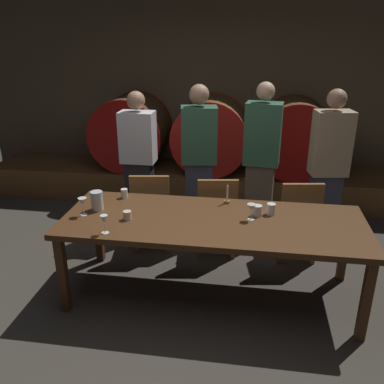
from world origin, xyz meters
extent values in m
plane|color=#3F3A33|center=(0.00, 0.00, 0.00)|extent=(8.91, 8.91, 0.00)
cube|color=brown|center=(0.00, 2.98, 1.36)|extent=(6.86, 0.24, 2.73)
cube|color=brown|center=(0.00, 2.43, 0.21)|extent=(6.17, 0.90, 0.41)
cylinder|color=#513319|center=(-1.09, 2.43, 0.91)|extent=(0.99, 0.76, 0.99)
cylinder|color=maroon|center=(-1.09, 2.04, 0.91)|extent=(1.00, 0.03, 1.00)
cylinder|color=maroon|center=(-1.09, 2.83, 0.91)|extent=(1.00, 0.03, 1.00)
cylinder|color=#2D2D33|center=(-1.09, 2.43, 0.91)|extent=(0.99, 0.04, 0.99)
cylinder|color=brown|center=(0.03, 2.43, 0.91)|extent=(0.99, 0.76, 0.99)
cylinder|color=#B21C16|center=(0.03, 2.04, 0.91)|extent=(1.00, 0.03, 1.00)
cylinder|color=#B21C16|center=(0.03, 2.83, 0.91)|extent=(1.00, 0.03, 1.00)
cylinder|color=#2D2D33|center=(0.03, 2.43, 0.91)|extent=(0.99, 0.04, 0.99)
cylinder|color=brown|center=(1.14, 2.43, 0.91)|extent=(0.99, 0.76, 0.99)
cylinder|color=maroon|center=(1.14, 2.04, 0.91)|extent=(1.00, 0.03, 1.00)
cylinder|color=maroon|center=(1.14, 2.83, 0.91)|extent=(1.00, 0.03, 1.00)
cylinder|color=#2D2D33|center=(1.14, 2.43, 0.91)|extent=(0.99, 0.04, 0.99)
cube|color=#4C2D16|center=(0.28, 0.12, 0.72)|extent=(2.56, 0.95, 0.05)
cube|color=#4C2D16|center=(-0.92, -0.30, 0.35)|extent=(0.07, 0.07, 0.70)
cube|color=#4C2D16|center=(1.49, -0.30, 0.35)|extent=(0.07, 0.07, 0.70)
cube|color=#4C2D16|center=(-0.92, 0.54, 0.35)|extent=(0.07, 0.07, 0.70)
cube|color=#4C2D16|center=(1.49, 0.54, 0.35)|extent=(0.07, 0.07, 0.70)
cube|color=brown|center=(-0.45, 0.92, 0.44)|extent=(0.45, 0.45, 0.04)
cube|color=brown|center=(-0.42, 0.75, 0.67)|extent=(0.40, 0.10, 0.42)
cube|color=brown|center=(-0.31, 1.12, 0.21)|extent=(0.05, 0.05, 0.42)
cube|color=brown|center=(-0.64, 1.07, 0.21)|extent=(0.05, 0.05, 0.42)
cube|color=brown|center=(-0.26, 0.78, 0.21)|extent=(0.05, 0.05, 0.42)
cube|color=brown|center=(-0.59, 0.73, 0.21)|extent=(0.05, 0.05, 0.42)
cube|color=brown|center=(0.25, 0.91, 0.44)|extent=(0.45, 0.45, 0.04)
cube|color=brown|center=(0.27, 0.73, 0.67)|extent=(0.40, 0.10, 0.42)
cube|color=brown|center=(0.39, 1.10, 0.21)|extent=(0.05, 0.05, 0.42)
cube|color=brown|center=(0.05, 1.06, 0.21)|extent=(0.05, 0.05, 0.42)
cube|color=brown|center=(0.44, 0.77, 0.21)|extent=(0.05, 0.05, 0.42)
cube|color=brown|center=(0.10, 0.72, 0.21)|extent=(0.05, 0.05, 0.42)
cube|color=brown|center=(1.06, 0.93, 0.44)|extent=(0.46, 0.46, 0.04)
cube|color=brown|center=(1.09, 0.75, 0.67)|extent=(0.40, 0.10, 0.42)
cube|color=brown|center=(1.20, 1.12, 0.21)|extent=(0.05, 0.05, 0.42)
cube|color=brown|center=(0.87, 1.07, 0.21)|extent=(0.05, 0.05, 0.42)
cube|color=brown|center=(1.25, 0.78, 0.21)|extent=(0.05, 0.05, 0.42)
cube|color=brown|center=(0.92, 0.73, 0.21)|extent=(0.05, 0.05, 0.42)
cube|color=black|center=(-0.68, 1.29, 0.42)|extent=(0.30, 0.20, 0.85)
cube|color=silver|center=(-0.68, 1.29, 1.13)|extent=(0.38, 0.24, 0.57)
sphere|color=tan|center=(-0.68, 1.29, 1.53)|extent=(0.20, 0.20, 0.20)
cube|color=#33384C|center=(0.01, 1.25, 0.44)|extent=(0.33, 0.25, 0.88)
cube|color=#336047|center=(0.01, 1.25, 1.19)|extent=(0.41, 0.30, 0.61)
sphere|color=tan|center=(0.01, 1.25, 1.62)|extent=(0.21, 0.21, 0.21)
cube|color=brown|center=(0.69, 1.38, 0.43)|extent=(0.32, 0.24, 0.86)
cube|color=#336047|center=(0.69, 1.38, 1.19)|extent=(0.41, 0.29, 0.67)
sphere|color=#D8A884|center=(0.69, 1.38, 1.65)|extent=(0.19, 0.19, 0.19)
cube|color=#33384C|center=(1.39, 1.30, 0.40)|extent=(0.33, 0.25, 0.80)
cube|color=tan|center=(1.39, 1.30, 1.14)|extent=(0.42, 0.30, 0.67)
sphere|color=tan|center=(1.39, 1.30, 1.60)|extent=(0.20, 0.20, 0.20)
cylinder|color=olive|center=(0.38, 0.48, 0.76)|extent=(0.05, 0.05, 0.02)
cylinder|color=#EDE5CC|center=(0.38, 0.48, 0.85)|extent=(0.02, 0.02, 0.15)
cone|color=yellow|center=(0.38, 0.48, 0.93)|extent=(0.01, 0.01, 0.02)
cylinder|color=silver|center=(-0.75, 0.17, 0.83)|extent=(0.11, 0.11, 0.17)
cylinder|color=silver|center=(-0.83, 0.04, 0.75)|extent=(0.06, 0.06, 0.00)
cylinder|color=silver|center=(-0.83, 0.04, 0.80)|extent=(0.01, 0.01, 0.09)
cone|color=silver|center=(-0.83, 0.04, 0.88)|extent=(0.08, 0.08, 0.07)
cylinder|color=silver|center=(-0.53, -0.25, 0.75)|extent=(0.06, 0.06, 0.00)
cylinder|color=silver|center=(-0.53, -0.25, 0.79)|extent=(0.01, 0.01, 0.08)
cone|color=silver|center=(-0.53, -0.25, 0.87)|extent=(0.06, 0.06, 0.07)
cylinder|color=silver|center=(0.60, 0.16, 0.75)|extent=(0.06, 0.06, 0.00)
cylinder|color=silver|center=(0.60, 0.16, 0.79)|extent=(0.01, 0.01, 0.07)
cone|color=silver|center=(0.60, 0.16, 0.86)|extent=(0.08, 0.08, 0.07)
cylinder|color=white|center=(-0.60, 0.47, 0.79)|extent=(0.06, 0.06, 0.09)
cylinder|color=beige|center=(-0.43, 0.01, 0.79)|extent=(0.07, 0.07, 0.08)
cylinder|color=white|center=(0.65, 0.25, 0.80)|extent=(0.08, 0.08, 0.09)
cylinder|color=white|center=(0.77, 0.30, 0.80)|extent=(0.08, 0.08, 0.10)
camera|label=1|loc=(0.57, -3.01, 2.26)|focal=38.44mm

